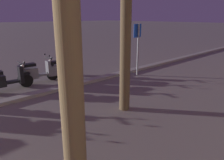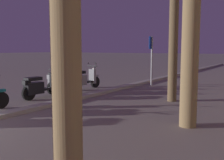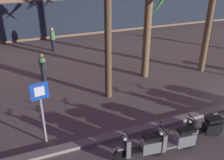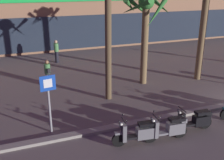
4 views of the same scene
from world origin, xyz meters
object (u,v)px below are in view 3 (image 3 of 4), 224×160
object	(u,v)px
scooter_grey_last_in_row	(144,146)
crossing_sign	(41,106)
scooter_grey_mid_front	(178,140)
pedestrian_strolling_near_curb	(43,67)
palm_tree_near_sign	(148,8)
pedestrian_by_palm_tree	(53,39)
scooter_black_tail_end	(205,128)

from	to	relation	value
scooter_grey_last_in_row	crossing_sign	xyz separation A→B (m)	(-2.88, 1.96, 1.05)
scooter_grey_mid_front	pedestrian_strolling_near_curb	bearing A→B (deg)	115.36
scooter_grey_last_in_row	palm_tree_near_sign	distance (m)	7.25
scooter_grey_mid_front	pedestrian_strolling_near_curb	size ratio (longest dim) A/B	1.15
palm_tree_near_sign	pedestrian_by_palm_tree	world-z (taller)	palm_tree_near_sign
scooter_grey_mid_front	scooter_black_tail_end	world-z (taller)	scooter_grey_mid_front
scooter_grey_last_in_row	crossing_sign	size ratio (longest dim) A/B	0.73
scooter_grey_mid_front	pedestrian_by_palm_tree	distance (m)	12.16
scooter_grey_mid_front	palm_tree_near_sign	world-z (taller)	palm_tree_near_sign
pedestrian_strolling_near_curb	palm_tree_near_sign	bearing A→B (deg)	-15.23
pedestrian_by_palm_tree	scooter_grey_last_in_row	bearing A→B (deg)	-85.48
scooter_grey_mid_front	palm_tree_near_sign	distance (m)	6.94
scooter_grey_mid_front	palm_tree_near_sign	size ratio (longest dim) A/B	0.35
crossing_sign	scooter_grey_mid_front	bearing A→B (deg)	-27.18
scooter_black_tail_end	palm_tree_near_sign	xyz separation A→B (m)	(0.54, 5.63, 3.30)
scooter_grey_last_in_row	crossing_sign	bearing A→B (deg)	145.87
scooter_grey_mid_front	crossing_sign	xyz separation A→B (m)	(-4.09, 2.10, 1.04)
pedestrian_strolling_near_curb	scooter_black_tail_end	bearing A→B (deg)	-56.01
pedestrian_strolling_near_curb	scooter_grey_last_in_row	bearing A→B (deg)	-72.55
pedestrian_strolling_near_curb	crossing_sign	bearing A→B (deg)	-97.08
palm_tree_near_sign	pedestrian_by_palm_tree	distance (m)	7.85
scooter_grey_last_in_row	pedestrian_strolling_near_curb	bearing A→B (deg)	107.45
scooter_grey_last_in_row	crossing_sign	distance (m)	3.64
scooter_black_tail_end	pedestrian_strolling_near_curb	xyz separation A→B (m)	(-4.77, 7.07, 0.37)
scooter_grey_last_in_row	pedestrian_by_palm_tree	xyz separation A→B (m)	(-0.93, 11.81, 0.43)
scooter_grey_last_in_row	palm_tree_near_sign	size ratio (longest dim) A/B	0.34
scooter_grey_last_in_row	scooter_grey_mid_front	xyz separation A→B (m)	(1.21, -0.15, 0.01)
scooter_grey_last_in_row	palm_tree_near_sign	bearing A→B (deg)	61.69
scooter_grey_mid_front	palm_tree_near_sign	xyz separation A→B (m)	(1.85, 5.83, 3.28)
scooter_grey_last_in_row	pedestrian_by_palm_tree	distance (m)	11.86
scooter_grey_last_in_row	pedestrian_strolling_near_curb	size ratio (longest dim) A/B	1.14
scooter_black_tail_end	crossing_sign	xyz separation A→B (m)	(-5.41, 1.90, 1.06)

